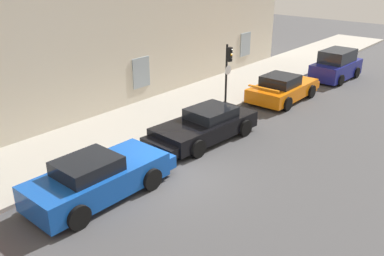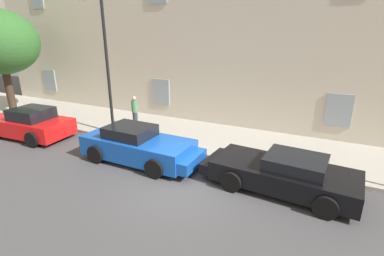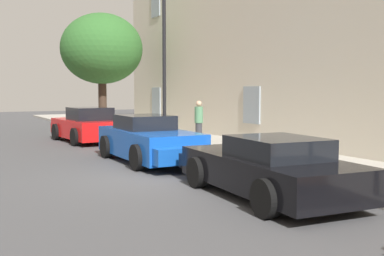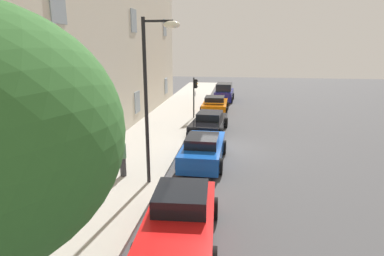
{
  "view_description": "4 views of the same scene",
  "coord_description": "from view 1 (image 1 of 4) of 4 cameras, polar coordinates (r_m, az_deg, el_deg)",
  "views": [
    {
      "loc": [
        -9.1,
        -8.61,
        6.96
      ],
      "look_at": [
        2.07,
        0.82,
        0.91
      ],
      "focal_mm": 38.97,
      "sensor_mm": 36.0,
      "label": 1
    },
    {
      "loc": [
        4.16,
        -7.74,
        5.0
      ],
      "look_at": [
        -0.67,
        2.23,
        1.22
      ],
      "focal_mm": 26.81,
      "sensor_mm": 36.0,
      "label": 2
    },
    {
      "loc": [
        10.91,
        -4.9,
        2.19
      ],
      "look_at": [
        -0.58,
        1.35,
        1.15
      ],
      "focal_mm": 44.25,
      "sensor_mm": 36.0,
      "label": 3
    },
    {
      "loc": [
        -17.0,
        -0.71,
        5.56
      ],
      "look_at": [
        -1.01,
        1.57,
        1.34
      ],
      "focal_mm": 29.93,
      "sensor_mm": 36.0,
      "label": 4
    }
  ],
  "objects": [
    {
      "name": "ground_plane",
      "position": [
        14.33,
        -2.86,
        -6.59
      ],
      "size": [
        80.0,
        80.0,
        0.0
      ],
      "primitive_type": "plane",
      "color": "#444447"
    },
    {
      "name": "sportscar_white_middle",
      "position": [
        16.79,
        1.42,
        0.16
      ],
      "size": [
        5.08,
        2.4,
        1.26
      ],
      "color": "black",
      "rests_on": "ground"
    },
    {
      "name": "sidewalk",
      "position": [
        17.23,
        -13.41,
        -1.73
      ],
      "size": [
        60.0,
        4.09,
        0.14
      ],
      "primitive_type": "cube",
      "color": "#A8A399",
      "rests_on": "ground"
    },
    {
      "name": "hatchback_parked",
      "position": [
        26.85,
        19.14,
        8.05
      ],
      "size": [
        3.88,
        2.0,
        1.79
      ],
      "color": "navy",
      "rests_on": "ground"
    },
    {
      "name": "sportscar_yellow_flank",
      "position": [
        13.28,
        -12.16,
        -6.5
      ],
      "size": [
        4.89,
        2.11,
        1.42
      ],
      "color": "#144CB2",
      "rests_on": "ground"
    },
    {
      "name": "traffic_light",
      "position": [
        19.79,
        4.95,
        8.55
      ],
      "size": [
        0.44,
        0.36,
        3.05
      ],
      "color": "black",
      "rests_on": "sidewalk"
    },
    {
      "name": "sportscar_tail_end",
      "position": [
        22.25,
        12.47,
        5.35
      ],
      "size": [
        4.59,
        2.22,
        1.36
      ],
      "color": "orange",
      "rests_on": "ground"
    }
  ]
}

